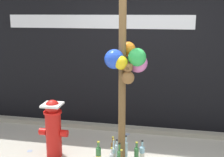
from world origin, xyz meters
The scene contains 14 objects.
building_wall centered at (0.00, 1.81, 1.81)m, with size 10.00×0.21×3.62m.
curb_strip centered at (0.00, 1.42, 0.04)m, with size 8.00×0.12×0.08m, color gray.
memorial_post centered at (-0.18, 0.22, 1.60)m, with size 0.54×0.44×2.85m.
fire_hydrant centered at (-1.26, 0.29, 0.45)m, with size 0.43×0.28×0.86m.
bottle_0 centered at (-0.02, 0.22, 0.16)m, with size 0.06×0.06×0.36m.
bottle_1 centered at (-0.41, 0.50, 0.11)m, with size 0.06×0.06×0.29m.
bottle_2 centered at (-0.32, 0.37, 0.13)m, with size 0.06×0.06×0.30m.
bottle_4 centered at (-0.52, 0.09, 0.16)m, with size 0.07×0.07×0.39m.
bottle_6 centered at (-0.34, 0.22, 0.14)m, with size 0.06×0.06×0.38m.
bottle_7 centered at (0.04, 0.40, 0.12)m, with size 0.08×0.08×0.31m.
bottle_9 centered at (-0.19, 0.38, 0.16)m, with size 0.06×0.06×0.37m.
litter_0 centered at (-1.68, 0.34, 0.00)m, with size 0.07×0.07×0.01m, color #8C99B2.
litter_2 centered at (-1.71, 1.27, 0.00)m, with size 0.10×0.07×0.01m, color silver.
litter_3 centered at (-0.31, 1.27, 0.00)m, with size 0.10×0.08×0.01m, color #8C99B2.
Camera 1 is at (0.41, -3.49, 2.09)m, focal length 47.23 mm.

